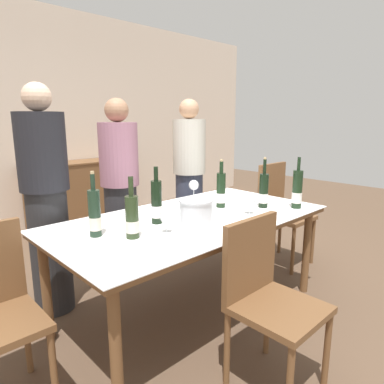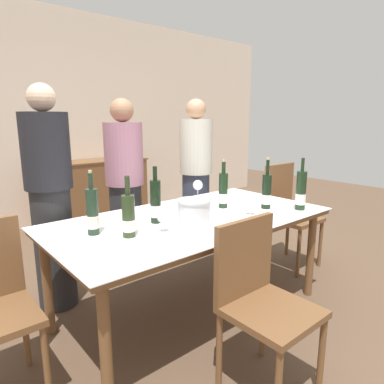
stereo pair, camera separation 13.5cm
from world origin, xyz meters
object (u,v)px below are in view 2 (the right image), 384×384
(wine_bottle_4, at_px, (156,203))
(person_guest_left, at_px, (125,190))
(ice_bucket, at_px, (194,212))
(wine_glass_1, at_px, (251,201))
(dining_table, at_px, (192,225))
(wine_bottle_2, at_px, (266,192))
(wine_bottle_0, at_px, (129,217))
(person_host, at_px, (50,201))
(wine_bottle_1, at_px, (301,192))
(chair_right_end, at_px, (287,208))
(wine_glass_0, at_px, (163,218))
(wine_glass_2, at_px, (198,186))
(wine_bottle_3, at_px, (93,213))
(person_guest_right, at_px, (196,179))
(chair_near_front, at_px, (259,293))
(wine_bottle_5, at_px, (223,191))
(sideboard_cabinet, at_px, (95,191))

(wine_bottle_4, height_order, person_guest_left, person_guest_left)
(ice_bucket, xyz_separation_m, wine_glass_1, (0.47, -0.08, 0.02))
(dining_table, xyz_separation_m, wine_bottle_2, (0.59, -0.18, 0.19))
(wine_bottle_0, relative_size, person_host, 0.22)
(wine_glass_1, bearing_deg, person_host, 137.40)
(wine_bottle_1, xyz_separation_m, chair_right_end, (0.51, 0.46, -0.31))
(wine_bottle_1, bearing_deg, wine_glass_0, 168.04)
(wine_bottle_0, xyz_separation_m, wine_glass_1, (0.89, -0.17, -0.01))
(dining_table, bearing_deg, wine_glass_1, -33.99)
(wine_glass_2, bearing_deg, wine_bottle_4, -152.23)
(wine_bottle_3, bearing_deg, wine_glass_1, -18.32)
(ice_bucket, distance_m, wine_bottle_1, 0.90)
(wine_glass_0, height_order, person_guest_right, person_guest_right)
(dining_table, bearing_deg, wine_bottle_4, 167.18)
(wine_bottle_4, height_order, person_host, person_host)
(wine_glass_0, xyz_separation_m, person_guest_left, (0.31, 1.00, -0.03))
(ice_bucket, height_order, chair_near_front, ice_bucket)
(wine_glass_0, bearing_deg, dining_table, 21.59)
(wine_bottle_2, height_order, wine_bottle_4, wine_bottle_2)
(wine_bottle_0, xyz_separation_m, wine_bottle_5, (0.90, 0.12, 0.01))
(wine_bottle_4, bearing_deg, dining_table, -12.82)
(person_host, bearing_deg, person_guest_left, 10.20)
(chair_right_end, bearing_deg, person_guest_right, 122.64)
(sideboard_cabinet, xyz_separation_m, chair_right_end, (0.78, -2.58, 0.14))
(wine_glass_0, relative_size, person_host, 0.08)
(dining_table, relative_size, ice_bucket, 8.89)
(wine_bottle_5, distance_m, person_host, 1.28)
(ice_bucket, bearing_deg, wine_glass_2, 47.10)
(dining_table, height_order, chair_right_end, chair_right_end)
(wine_glass_1, distance_m, person_host, 1.45)
(wine_bottle_0, height_order, wine_bottle_2, wine_bottle_2)
(wine_bottle_1, height_order, chair_near_front, wine_bottle_1)
(wine_bottle_0, bearing_deg, wine_bottle_4, 24.97)
(wine_glass_1, relative_size, chair_right_end, 0.16)
(ice_bucket, relative_size, wine_glass_0, 1.67)
(wine_glass_0, xyz_separation_m, person_guest_right, (1.12, 1.00, -0.02))
(wine_bottle_3, bearing_deg, person_guest_left, 49.82)
(wine_bottle_1, xyz_separation_m, person_guest_right, (0.02, 1.23, -0.07))
(ice_bucket, xyz_separation_m, wine_bottle_0, (-0.42, 0.09, 0.03))
(chair_right_end, bearing_deg, wine_bottle_4, -178.89)
(wine_bottle_1, distance_m, wine_glass_2, 0.86)
(wine_glass_1, bearing_deg, ice_bucket, 170.41)
(person_host, bearing_deg, wine_bottle_1, -37.05)
(wine_bottle_5, height_order, person_guest_left, person_guest_left)
(wine_bottle_1, relative_size, wine_bottle_3, 1.02)
(person_guest_left, bearing_deg, wine_glass_2, -44.32)
(sideboard_cabinet, xyz_separation_m, wine_glass_1, (-0.14, -2.91, 0.41))
(wine_bottle_2, distance_m, wine_bottle_3, 1.30)
(person_guest_right, bearing_deg, wine_bottle_0, -144.83)
(wine_bottle_0, bearing_deg, chair_near_front, -61.40)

